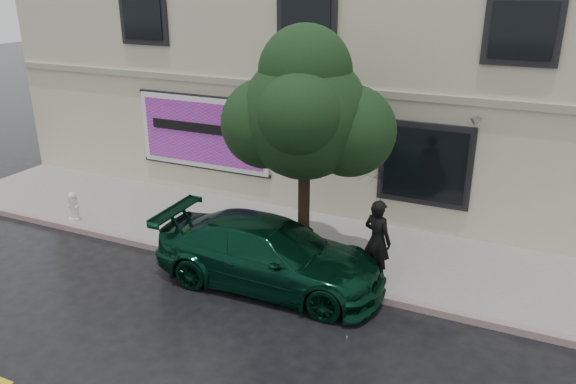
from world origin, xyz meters
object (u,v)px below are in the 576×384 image
at_px(car, 269,254).
at_px(fire_hydrant, 74,207).
at_px(street_tree, 305,117).
at_px(pedestrian, 377,240).

relative_size(car, fire_hydrant, 6.26).
distance_m(street_tree, fire_hydrant, 7.18).
height_order(car, pedestrian, pedestrian).
bearing_deg(fire_hydrant, car, -30.58).
distance_m(pedestrian, fire_hydrant, 8.25).
bearing_deg(fire_hydrant, pedestrian, -22.75).
distance_m(car, fire_hydrant, 6.17).
height_order(pedestrian, street_tree, street_tree).
distance_m(car, street_tree, 3.01).
xyz_separation_m(car, street_tree, (0.37, 1.00, 2.81)).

